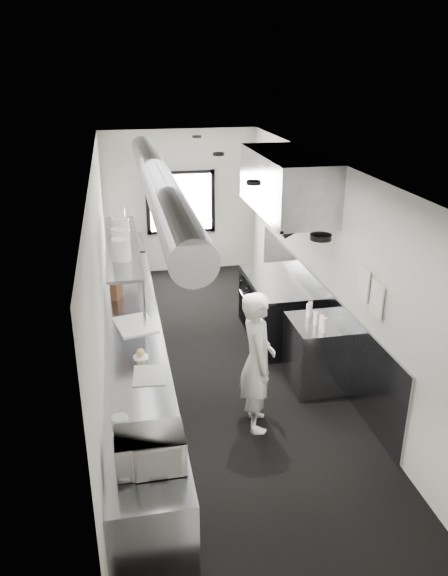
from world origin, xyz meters
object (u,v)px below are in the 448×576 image
squeeze_bottle_b (322,322)px  exhaust_hood (286,183)px  deli_tub_b (121,438)px  squeeze_bottle_c (316,318)px  far_work_table (126,265)px  line_cook (257,362)px  squeeze_bottle_e (310,308)px  plate_stack_a (121,249)px  deli_tub_a (120,422)px  microwave (150,450)px  bottle_station (315,354)px  plate_stack_c (121,229)px  plate_stack_b (121,241)px  squeeze_bottle_a (324,325)px  plate_stack_d (118,219)px  knife_block (117,290)px  range (277,309)px  pass_shelf (123,245)px  prep_counter (136,364)px  small_plate (141,357)px  squeeze_bottle_d (309,310)px  cutting_board (135,325)px

squeeze_bottle_b → exhaust_hood: bearing=91.4°
deli_tub_b → squeeze_bottle_c: squeeze_bottle_c is taller
far_work_table → line_cook: size_ratio=0.72×
squeeze_bottle_e → plate_stack_a: bearing=163.5°
line_cook → deli_tub_a: bearing=128.7°
line_cook → microwave: line_cook is taller
bottle_station → plate_stack_c: (-2.35, 1.85, 1.28)m
exhaust_hood → squeeze_bottle_e: size_ratio=12.82×
plate_stack_b → squeeze_bottle_a: (2.34, -1.56, -0.74)m
bottle_station → plate_stack_d: bearing=134.6°
knife_block → squeeze_bottle_a: (2.45, -1.57, -0.02)m
range → line_cook: size_ratio=0.95×
pass_shelf → prep_counter: bearing=-88.4°
small_plate → plate_stack_d: plate_stack_d is taller
plate_stack_a → plate_stack_b: bearing=90.0°
plate_stack_d → squeeze_bottle_c: size_ratio=1.98×
plate_stack_b → squeeze_bottle_c: (2.32, -1.33, -0.75)m
small_plate → plate_stack_b: 1.94m
squeeze_bottle_a → squeeze_bottle_e: 0.54m
deli_tub_a → squeeze_bottle_e: 3.17m
knife_block → squeeze_bottle_a: size_ratio=1.24×
prep_counter → range: 2.50m
line_cook → squeeze_bottle_c: (0.92, 0.66, 0.14)m
small_plate → pass_shelf: bearing=92.5°
squeeze_bottle_a → squeeze_bottle_c: 0.23m
exhaust_hood → prep_counter: (-2.25, -1.20, -1.94)m
prep_counter → squeeze_bottle_a: bearing=-11.7°
pass_shelf → squeeze_bottle_b: (2.33, -1.86, -0.55)m
exhaust_hood → plate_stack_d: bearing=156.5°
plate_stack_a → squeeze_bottle_b: size_ratio=1.63×
exhaust_hood → range: exhaust_hood is taller
prep_counter → squeeze_bottle_e: 2.35m
plate_stack_a → exhaust_hood: bearing=10.7°
microwave → squeeze_bottle_a: bearing=41.4°
squeeze_bottle_b → squeeze_bottle_d: squeeze_bottle_d is taller
cutting_board → squeeze_bottle_e: size_ratio=3.53×
deli_tub_a → squeeze_bottle_e: squeeze_bottle_e is taller
bottle_station → far_work_table: size_ratio=0.75×
pass_shelf → plate_stack_d: bearing=92.9°
squeeze_bottle_c → deli_tub_a: bearing=-145.9°
small_plate → plate_stack_c: 2.46m
small_plate → cutting_board: 0.83m
deli_tub_a → squeeze_bottle_b: size_ratio=0.87×
deli_tub_a → squeeze_bottle_d: bearing=37.8°
plate_stack_d → squeeze_bottle_c: bearing=-46.5°
line_cook → knife_block: line_cook is taller
plate_stack_a → squeeze_bottle_e: (2.36, -0.70, -0.73)m
plate_stack_a → squeeze_bottle_e: plate_stack_a is taller
plate_stack_a → squeeze_bottle_d: (2.31, -0.78, -0.72)m
plate_stack_d → squeeze_bottle_b: bearing=-47.5°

